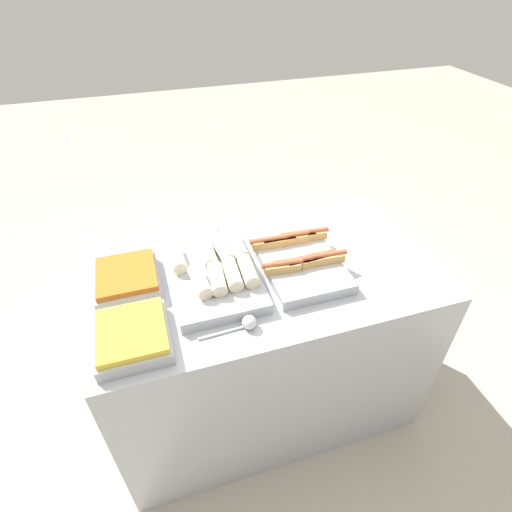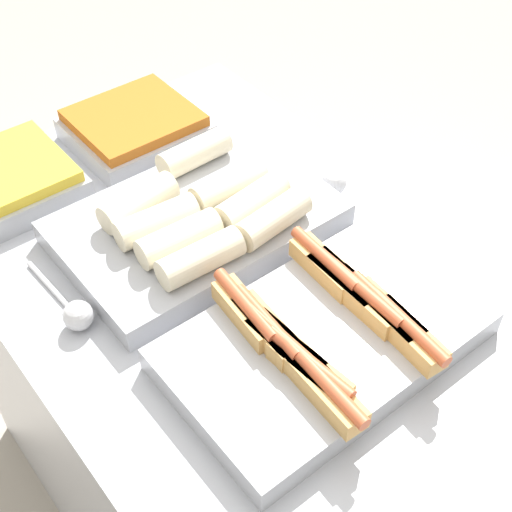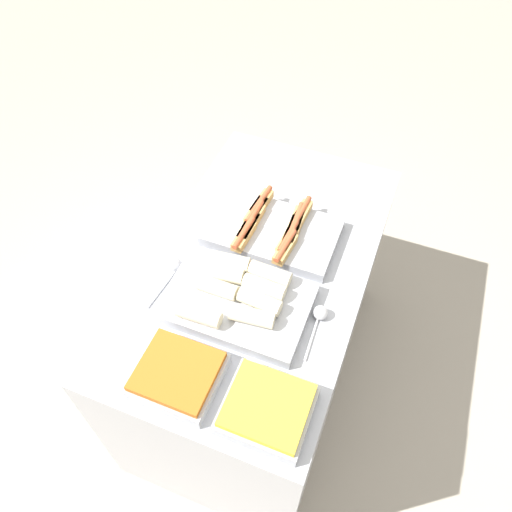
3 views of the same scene
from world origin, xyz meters
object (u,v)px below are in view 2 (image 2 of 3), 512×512
Objects in this scene: tray_hotdogs at (325,335)px; serving_spoon_near at (76,313)px; tray_wraps at (199,219)px; tray_side_back at (135,128)px; serving_spoon_far at (330,180)px; tray_side_front at (5,182)px.

tray_hotdogs reaches higher than serving_spoon_near.
tray_wraps is at bearing 99.63° from serving_spoon_near.
tray_side_back is at bearing 174.47° from tray_hotdogs.
serving_spoon_far is at bearing 29.53° from tray_side_back.
tray_side_back is 1.18× the size of serving_spoon_far.
tray_side_front and tray_side_back have the same top height.
tray_wraps is 0.30m from serving_spoon_far.
tray_wraps is 0.35m from tray_side_back.
serving_spoon_near is (-0.31, -0.29, -0.01)m from tray_hotdogs.
tray_hotdogs is at bearing 19.00° from tray_side_front.
tray_hotdogs is 1.91× the size of tray_side_back.
tray_side_back is at bearing 137.34° from serving_spoon_near.
serving_spoon_far is (-0.30, 0.29, -0.01)m from tray_hotdogs.
serving_spoon_near is (0.39, -0.36, -0.01)m from tray_side_back.
tray_side_back is at bearing 168.82° from tray_wraps.
tray_wraps is 1.90× the size of tray_side_back.
tray_side_front is 0.40m from serving_spoon_near.
tray_side_front is at bearing 172.51° from serving_spoon_near.
tray_side_back reaches higher than serving_spoon_near.
tray_side_front is 1.00× the size of tray_side_back.
tray_side_front is 0.67m from serving_spoon_far.
serving_spoon_far is at bearing 136.09° from tray_hotdogs.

